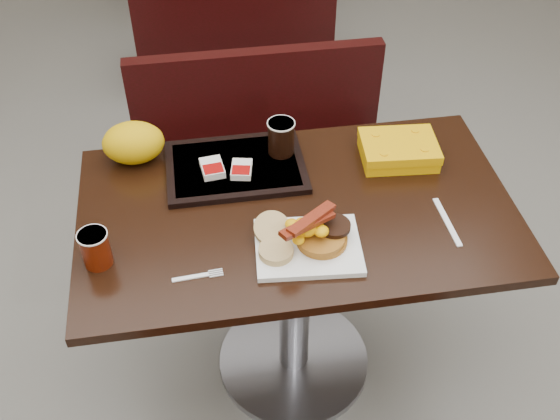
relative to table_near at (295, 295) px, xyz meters
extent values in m
cube|color=slate|center=(0.00, 0.00, -0.38)|extent=(6.00, 7.00, 0.01)
cube|color=white|center=(0.00, -0.16, 0.38)|extent=(0.29, 0.23, 0.02)
cylinder|color=#A86D1C|center=(0.04, -0.15, 0.40)|extent=(0.14, 0.14, 0.03)
cylinder|color=black|center=(0.07, -0.13, 0.42)|extent=(0.10, 0.10, 0.01)
ellipsoid|color=#E1C204|center=(0.00, -0.15, 0.44)|extent=(0.10, 0.09, 0.05)
cylinder|color=tan|center=(-0.09, -0.18, 0.40)|extent=(0.10, 0.10, 0.02)
cylinder|color=tan|center=(-0.09, -0.11, 0.41)|extent=(0.11, 0.11, 0.05)
cylinder|color=maroon|center=(-0.53, -0.12, 0.43)|extent=(0.08, 0.08, 0.10)
cube|color=white|center=(0.39, -0.12, 0.38)|extent=(0.02, 0.19, 0.00)
cube|color=#8C0504|center=(0.00, 0.11, 0.38)|extent=(0.05, 0.04, 0.01)
cube|color=black|center=(-0.15, 0.19, 0.38)|extent=(0.40, 0.29, 0.02)
cube|color=silver|center=(-0.22, 0.17, 0.41)|extent=(0.07, 0.09, 0.02)
cube|color=silver|center=(-0.14, 0.15, 0.40)|extent=(0.07, 0.09, 0.02)
cylinder|color=black|center=(-0.01, 0.23, 0.45)|extent=(0.09, 0.09, 0.11)
cube|color=#DF9D03|center=(0.34, 0.17, 0.41)|extent=(0.23, 0.18, 0.06)
ellipsoid|color=#CF9A06|center=(-0.44, 0.28, 0.44)|extent=(0.21, 0.17, 0.13)
camera|label=1|loc=(-0.26, -1.31, 1.62)|focal=42.46mm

